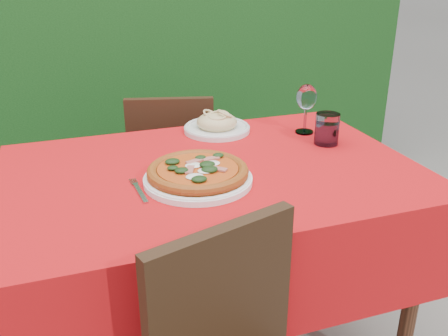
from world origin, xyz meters
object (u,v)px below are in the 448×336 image
object	(u,v)px
pasta_plate	(217,125)
fork	(140,193)
chair_far	(172,167)
wine_glass	(306,99)
water_glass	(327,130)
pizza_plate	(198,174)

from	to	relation	value
pasta_plate	fork	xyz separation A→B (m)	(-0.37, -0.43, -0.02)
chair_far	wine_glass	xyz separation A→B (m)	(0.39, -0.49, 0.41)
water_glass	wine_glass	distance (m)	0.15
water_glass	fork	world-z (taller)	water_glass
pasta_plate	fork	distance (m)	0.57
pizza_plate	pasta_plate	world-z (taller)	pasta_plate
water_glass	chair_far	bearing A→B (deg)	123.57
pizza_plate	pasta_plate	xyz separation A→B (m)	(0.20, 0.41, -0.00)
pizza_plate	pasta_plate	distance (m)	0.46
pasta_plate	pizza_plate	bearing A→B (deg)	-115.27
wine_glass	fork	world-z (taller)	wine_glass
pasta_plate	chair_far	bearing A→B (deg)	104.22
wine_glass	pizza_plate	bearing A→B (deg)	-149.50
chair_far	wine_glass	size ratio (longest dim) A/B	4.46
chair_far	wine_glass	distance (m)	0.75
fork	wine_glass	bearing A→B (deg)	21.38
fork	water_glass	bearing A→B (deg)	11.19
pizza_plate	water_glass	bearing A→B (deg)	17.55
chair_far	fork	distance (m)	0.89
pizza_plate	water_glass	size ratio (longest dim) A/B	2.90
chair_far	water_glass	size ratio (longest dim) A/B	7.48
pasta_plate	water_glass	size ratio (longest dim) A/B	2.26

